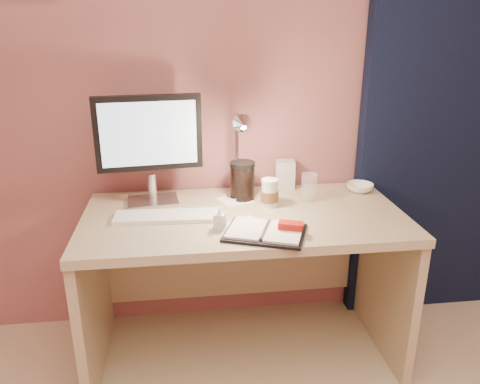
{
  "coord_description": "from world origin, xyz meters",
  "views": [
    {
      "loc": [
        -0.26,
        -0.49,
        1.52
      ],
      "look_at": [
        -0.02,
        1.33,
        0.85
      ],
      "focal_mm": 35.0,
      "sensor_mm": 36.0,
      "label": 1
    }
  ],
  "objects": [
    {
      "name": "lotion_bottle",
      "position": [
        -0.12,
        1.24,
        0.78
      ],
      "size": [
        0.06,
        0.06,
        0.09
      ],
      "primitive_type": "imported",
      "rotation": [
        0.0,
        0.0,
        -0.38
      ],
      "color": "white",
      "rests_on": "desk"
    },
    {
      "name": "coffee_cup",
      "position": [
        0.13,
        1.46,
        0.79
      ],
      "size": [
        0.08,
        0.08,
        0.13
      ],
      "color": "white",
      "rests_on": "desk"
    },
    {
      "name": "dark_jar",
      "position": [
        0.02,
        1.57,
        0.81
      ],
      "size": [
        0.11,
        0.11,
        0.16
      ],
      "primitive_type": "cylinder",
      "color": "black",
      "rests_on": "desk"
    },
    {
      "name": "paper_a",
      "position": [
        -0.0,
        1.26,
        0.73
      ],
      "size": [
        0.2,
        0.2,
        0.0
      ],
      "primitive_type": "cube",
      "rotation": [
        0.0,
        0.0,
        0.6
      ],
      "color": "white",
      "rests_on": "desk"
    },
    {
      "name": "desk",
      "position": [
        0.0,
        1.45,
        0.5
      ],
      "size": [
        1.4,
        0.7,
        0.73
      ],
      "color": "tan",
      "rests_on": "ground"
    },
    {
      "name": "paper_c",
      "position": [
        -0.02,
        1.55,
        0.73
      ],
      "size": [
        0.18,
        0.18,
        0.0
      ],
      "primitive_type": "cube",
      "rotation": [
        0.0,
        0.0,
        0.4
      ],
      "color": "white",
      "rests_on": "desk"
    },
    {
      "name": "monitor",
      "position": [
        -0.4,
        1.56,
        1.03
      ],
      "size": [
        0.47,
        0.19,
        0.5
      ],
      "rotation": [
        0.0,
        0.0,
        0.11
      ],
      "color": "silver",
      "rests_on": "desk"
    },
    {
      "name": "planner",
      "position": [
        0.06,
        1.16,
        0.74
      ],
      "size": [
        0.37,
        0.33,
        0.05
      ],
      "rotation": [
        0.0,
        0.0,
        -0.36
      ],
      "color": "black",
      "rests_on": "desk"
    },
    {
      "name": "bowl",
      "position": [
        0.61,
        1.59,
        0.75
      ],
      "size": [
        0.15,
        0.15,
        0.04
      ],
      "primitive_type": "imported",
      "rotation": [
        0.0,
        0.0,
        0.21
      ],
      "color": "white",
      "rests_on": "desk"
    },
    {
      "name": "desk_lamp",
      "position": [
        -0.01,
        1.46,
        1.0
      ],
      "size": [
        0.1,
        0.26,
        0.43
      ],
      "rotation": [
        0.0,
        0.0,
        0.03
      ],
      "color": "silver",
      "rests_on": "desk"
    },
    {
      "name": "clear_cup",
      "position": [
        0.32,
        1.51,
        0.79
      ],
      "size": [
        0.07,
        0.07,
        0.13
      ],
      "primitive_type": "cylinder",
      "color": "white",
      "rests_on": "desk"
    },
    {
      "name": "keyboard",
      "position": [
        -0.33,
        1.37,
        0.74
      ],
      "size": [
        0.45,
        0.15,
        0.02
      ],
      "primitive_type": "cube",
      "rotation": [
        0.0,
        0.0,
        -0.05
      ],
      "color": "white",
      "rests_on": "desk"
    },
    {
      "name": "product_box",
      "position": [
        0.25,
        1.69,
        0.8
      ],
      "size": [
        0.1,
        0.09,
        0.14
      ],
      "primitive_type": "cube",
      "rotation": [
        0.0,
        0.0,
        -0.13
      ],
      "color": "silver",
      "rests_on": "desk"
    },
    {
      "name": "room",
      "position": [
        0.95,
        1.69,
        1.14
      ],
      "size": [
        3.5,
        3.5,
        3.5
      ],
      "color": "#C6B28E",
      "rests_on": "ground"
    }
  ]
}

